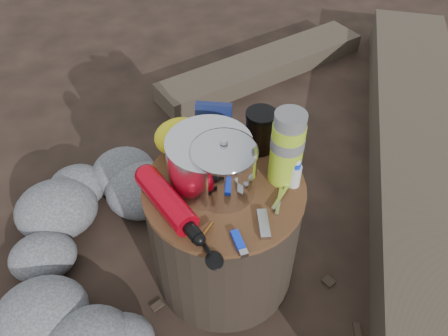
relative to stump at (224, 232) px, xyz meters
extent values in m
plane|color=black|center=(0.00, 0.00, -0.20)|extent=(60.00, 60.00, 0.00)
cylinder|color=black|center=(0.00, 0.00, 0.00)|extent=(0.44, 0.44, 0.41)
cube|color=#43392D|center=(0.87, 0.32, -0.12)|extent=(1.21, 2.08, 0.18)
cube|color=#43392D|center=(0.44, 1.12, -0.16)|extent=(1.16, 0.62, 0.10)
cylinder|color=silver|center=(-0.03, 0.03, 0.27)|extent=(0.23, 0.23, 0.14)
cylinder|color=silver|center=(0.00, -0.01, 0.29)|extent=(0.17, 0.17, 0.17)
cylinder|color=#A2C826|center=(0.17, 0.00, 0.31)|extent=(0.09, 0.09, 0.22)
cylinder|color=black|center=(0.13, 0.13, 0.27)|extent=(0.08, 0.08, 0.13)
ellipsoid|color=yellow|center=(-0.09, 0.17, 0.26)|extent=(0.15, 0.13, 0.11)
cube|color=#141E51|center=(0.01, 0.19, 0.27)|extent=(0.11, 0.06, 0.13)
cube|color=#0E35F0|center=(0.00, -0.19, 0.21)|extent=(0.03, 0.08, 0.01)
cube|color=#BBBAC0|center=(0.07, -0.15, 0.21)|extent=(0.04, 0.09, 0.01)
cylinder|color=silver|center=(0.19, -0.03, 0.25)|extent=(0.04, 0.04, 0.08)
camera|label=1|loc=(-0.17, -0.82, 1.10)|focal=36.04mm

